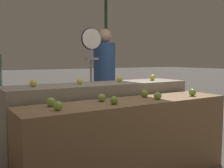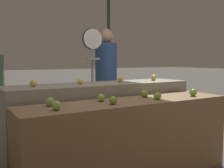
# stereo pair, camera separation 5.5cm
# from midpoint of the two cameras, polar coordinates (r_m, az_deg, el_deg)

# --- Properties ---
(display_counter_front) EXTENTS (2.31, 0.55, 0.84)m
(display_counter_front) POSITION_cam_midpoint_polar(r_m,az_deg,el_deg) (2.80, 4.50, -12.14)
(display_counter_front) COLOR olive
(display_counter_front) RESTS_ON ground_plane
(display_counter_back) EXTENTS (2.31, 0.55, 0.97)m
(display_counter_back) POSITION_cam_midpoint_polar(r_m,az_deg,el_deg) (3.27, -1.66, -8.34)
(display_counter_back) COLOR gray
(display_counter_back) RESTS_ON ground_plane
(apple_front_0) EXTENTS (0.08, 0.08, 0.08)m
(apple_front_0) POSITION_cam_midpoint_polar(r_m,az_deg,el_deg) (2.23, -11.33, -4.63)
(apple_front_0) COLOR #8EB247
(apple_front_0) RESTS_ON display_counter_front
(apple_front_1) EXTENTS (0.08, 0.08, 0.08)m
(apple_front_1) POSITION_cam_midpoint_polar(r_m,az_deg,el_deg) (2.47, 0.90, -3.55)
(apple_front_1) COLOR #7AA338
(apple_front_1) RESTS_ON display_counter_front
(apple_front_2) EXTENTS (0.08, 0.08, 0.08)m
(apple_front_2) POSITION_cam_midpoint_polar(r_m,az_deg,el_deg) (2.79, 10.41, -2.57)
(apple_front_2) COLOR #84AD3D
(apple_front_2) RESTS_ON display_counter_front
(apple_front_3) EXTENTS (0.08, 0.08, 0.08)m
(apple_front_3) POSITION_cam_midpoint_polar(r_m,az_deg,el_deg) (3.17, 17.70, -1.78)
(apple_front_3) COLOR #84AD3D
(apple_front_3) RESTS_ON display_counter_front
(apple_front_4) EXTENTS (0.08, 0.08, 0.08)m
(apple_front_4) POSITION_cam_midpoint_polar(r_m,az_deg,el_deg) (2.42, -12.70, -3.82)
(apple_front_4) COLOR #8EB247
(apple_front_4) RESTS_ON display_counter_front
(apple_front_5) EXTENTS (0.08, 0.08, 0.08)m
(apple_front_5) POSITION_cam_midpoint_polar(r_m,az_deg,el_deg) (2.64, -1.77, -3.00)
(apple_front_5) COLOR #8EB247
(apple_front_5) RESTS_ON display_counter_front
(apple_front_6) EXTENTS (0.08, 0.08, 0.08)m
(apple_front_6) POSITION_cam_midpoint_polar(r_m,az_deg,el_deg) (2.94, 7.65, -2.11)
(apple_front_6) COLOR #7AA338
(apple_front_6) RESTS_ON display_counter_front
(apple_back_0) EXTENTS (0.07, 0.07, 0.07)m
(apple_back_0) POSITION_cam_midpoint_polar(r_m,az_deg,el_deg) (2.89, -16.23, 0.15)
(apple_back_0) COLOR gold
(apple_back_0) RESTS_ON display_counter_back
(apple_back_1) EXTENTS (0.07, 0.07, 0.07)m
(apple_back_1) POSITION_cam_midpoint_polar(r_m,az_deg,el_deg) (3.07, -6.42, 0.61)
(apple_back_1) COLOR yellow
(apple_back_1) RESTS_ON display_counter_back
(apple_back_2) EXTENTS (0.07, 0.07, 0.07)m
(apple_back_2) POSITION_cam_midpoint_polar(r_m,az_deg,el_deg) (3.34, 2.31, 1.03)
(apple_back_2) COLOR gold
(apple_back_2) RESTS_ON display_counter_back
(apple_back_3) EXTENTS (0.08, 0.08, 0.08)m
(apple_back_3) POSITION_cam_midpoint_polar(r_m,az_deg,el_deg) (3.66, 9.45, 1.38)
(apple_back_3) COLOR yellow
(apple_back_3) RESTS_ON display_counter_back
(produce_scale) EXTENTS (0.31, 0.20, 1.72)m
(produce_scale) POSITION_cam_midpoint_polar(r_m,az_deg,el_deg) (3.83, -3.82, 5.44)
(produce_scale) COLOR #99999E
(produce_scale) RESTS_ON ground_plane
(person_vendor_at_scale) EXTENTS (0.48, 0.48, 1.76)m
(person_vendor_at_scale) POSITION_cam_midpoint_polar(r_m,az_deg,el_deg) (4.30, -0.94, 2.15)
(person_vendor_at_scale) COLOR #2D2D38
(person_vendor_at_scale) RESTS_ON ground_plane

